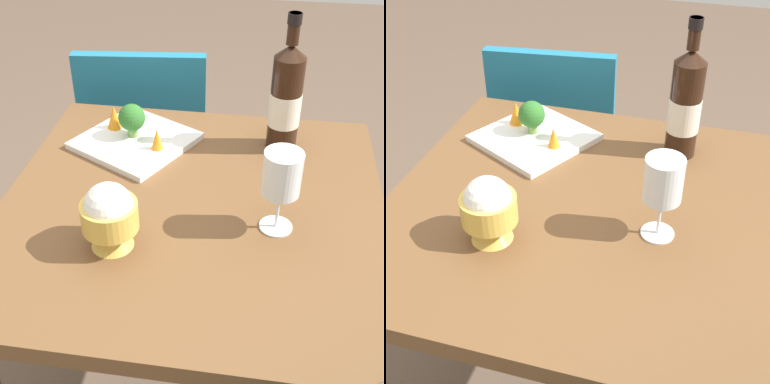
{
  "view_description": "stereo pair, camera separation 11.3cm",
  "coord_description": "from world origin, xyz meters",
  "views": [
    {
      "loc": [
        -0.14,
        0.9,
        1.45
      ],
      "look_at": [
        0.0,
        0.0,
        0.78
      ],
      "focal_mm": 49.58,
      "sensor_mm": 36.0,
      "label": 1
    },
    {
      "loc": [
        -0.25,
        0.87,
        1.45
      ],
      "look_at": [
        0.0,
        0.0,
        0.78
      ],
      "focal_mm": 49.58,
      "sensor_mm": 36.0,
      "label": 2
    }
  ],
  "objects": [
    {
      "name": "serving_plate",
      "position": [
        0.18,
        -0.22,
        0.75
      ],
      "size": [
        0.34,
        0.34,
        0.02
      ],
      "rotation": [
        0.0,
        0.0,
        -0.49
      ],
      "color": "white",
      "rests_on": "dining_table"
    },
    {
      "name": "rice_bowl",
      "position": [
        0.13,
        0.15,
        0.82
      ],
      "size": [
        0.11,
        0.11,
        0.14
      ],
      "color": "gold",
      "rests_on": "dining_table"
    },
    {
      "name": "chair_near_window",
      "position": [
        0.25,
        -0.62,
        0.53
      ],
      "size": [
        0.44,
        0.44,
        0.85
      ],
      "rotation": [
        0.0,
        0.0,
        3.25
      ],
      "color": "teal",
      "rests_on": "ground_plane"
    },
    {
      "name": "broccoli_floret",
      "position": [
        0.19,
        -0.23,
        0.81
      ],
      "size": [
        0.07,
        0.07,
        0.09
      ],
      "color": "#729E4C",
      "rests_on": "serving_plate"
    },
    {
      "name": "carrot_garnish_left",
      "position": [
        0.11,
        -0.18,
        0.79
      ],
      "size": [
        0.03,
        0.03,
        0.05
      ],
      "color": "orange",
      "rests_on": "serving_plate"
    },
    {
      "name": "wine_glass",
      "position": [
        -0.18,
        0.05,
        0.87
      ],
      "size": [
        0.08,
        0.08,
        0.18
      ],
      "color": "white",
      "rests_on": "dining_table"
    },
    {
      "name": "dining_table",
      "position": [
        0.0,
        0.0,
        0.65
      ],
      "size": [
        0.83,
        0.83,
        0.75
      ],
      "color": "brown",
      "rests_on": "ground_plane"
    },
    {
      "name": "wine_bottle",
      "position": [
        -0.18,
        -0.26,
        0.88
      ],
      "size": [
        0.08,
        0.08,
        0.34
      ],
      "color": "black",
      "rests_on": "dining_table"
    },
    {
      "name": "carrot_garnish_right",
      "position": [
        0.24,
        -0.27,
        0.79
      ],
      "size": [
        0.04,
        0.04,
        0.06
      ],
      "color": "orange",
      "rests_on": "serving_plate"
    }
  ]
}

